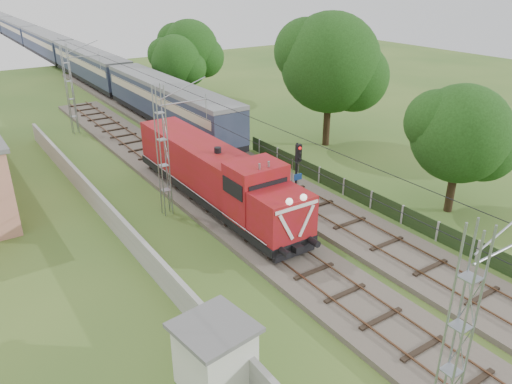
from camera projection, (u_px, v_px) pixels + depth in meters
ground at (335, 292)px, 23.36m from camera, size 140.00×140.00×0.00m
track_main at (252, 230)px, 28.59m from camera, size 4.20×70.00×0.45m
track_side at (216, 151)px, 40.99m from camera, size 4.20×80.00×0.45m
catenary at (164, 152)px, 29.30m from camera, size 3.31×70.00×8.00m
boundary_wall at (111, 217)px, 28.84m from camera, size 0.25×40.00×1.50m
fence at (402, 215)px, 29.46m from camera, size 0.12×32.00×1.20m
locomotive at (215, 174)px, 30.96m from camera, size 2.93×16.71×4.24m
coach_rake at (46, 43)px, 83.12m from camera, size 3.19×119.24×3.69m
signal_post at (297, 167)px, 29.19m from camera, size 0.52×0.41×4.72m
relay_hut at (215, 355)px, 17.70m from camera, size 2.85×2.85×2.63m
tree_a at (462, 135)px, 29.30m from camera, size 6.13×5.84×7.95m
tree_b at (331, 64)px, 40.35m from camera, size 8.47×8.07×10.98m
tree_c at (177, 61)px, 54.55m from camera, size 5.79×5.52×7.51m
tree_d at (190, 50)px, 56.56m from camera, size 6.85×6.52×8.87m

